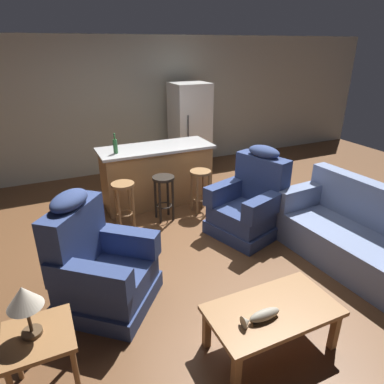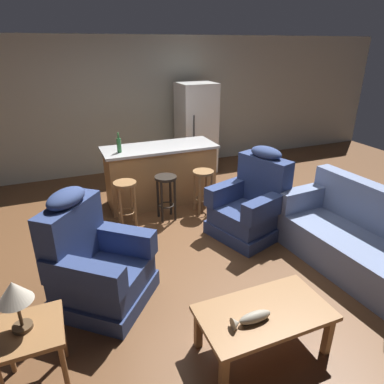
% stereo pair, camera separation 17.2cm
% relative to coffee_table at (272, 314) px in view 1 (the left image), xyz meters
% --- Properties ---
extents(ground_plane, '(12.00, 12.00, 0.00)m').
position_rel_coffee_table_xyz_m(ground_plane, '(0.13, 1.90, -0.36)').
color(ground_plane, brown).
extents(back_wall, '(12.00, 0.05, 2.60)m').
position_rel_coffee_table_xyz_m(back_wall, '(0.13, 5.02, 0.94)').
color(back_wall, '#B2B2A3').
rests_on(back_wall, ground_plane).
extents(coffee_table, '(1.10, 0.60, 0.42)m').
position_rel_coffee_table_xyz_m(coffee_table, '(0.00, 0.00, 0.00)').
color(coffee_table, olive).
rests_on(coffee_table, ground_plane).
extents(fish_figurine, '(0.34, 0.10, 0.10)m').
position_rel_coffee_table_xyz_m(fish_figurine, '(-0.17, -0.07, 0.10)').
color(fish_figurine, '#4C3823').
rests_on(fish_figurine, coffee_table).
extents(couch, '(0.97, 1.95, 0.94)m').
position_rel_coffee_table_xyz_m(couch, '(1.71, 0.61, -0.02)').
color(couch, '#707FA3').
rests_on(couch, ground_plane).
extents(recliner_near_lamp, '(1.18, 1.18, 1.20)m').
position_rel_coffee_table_xyz_m(recliner_near_lamp, '(-1.20, 1.18, 0.06)').
color(recliner_near_lamp, navy).
rests_on(recliner_near_lamp, ground_plane).
extents(recliner_near_island, '(1.06, 1.06, 1.20)m').
position_rel_coffee_table_xyz_m(recliner_near_island, '(0.96, 1.78, 0.06)').
color(recliner_near_island, navy).
rests_on(recliner_near_island, ground_plane).
extents(end_table, '(0.48, 0.48, 0.56)m').
position_rel_coffee_table_xyz_m(end_table, '(-1.77, 0.37, 0.10)').
color(end_table, olive).
rests_on(end_table, ground_plane).
extents(table_lamp, '(0.24, 0.24, 0.41)m').
position_rel_coffee_table_xyz_m(table_lamp, '(-1.80, 0.39, 0.50)').
color(table_lamp, '#4C3823').
rests_on(table_lamp, end_table).
extents(kitchen_island, '(1.80, 0.70, 0.95)m').
position_rel_coffee_table_xyz_m(kitchen_island, '(0.13, 3.25, 0.11)').
color(kitchen_island, '#9E7042').
rests_on(kitchen_island, ground_plane).
extents(bar_stool_left, '(0.32, 0.32, 0.68)m').
position_rel_coffee_table_xyz_m(bar_stool_left, '(-0.58, 2.62, 0.11)').
color(bar_stool_left, olive).
rests_on(bar_stool_left, ground_plane).
extents(bar_stool_middle, '(0.32, 0.32, 0.68)m').
position_rel_coffee_table_xyz_m(bar_stool_middle, '(0.01, 2.62, 0.11)').
color(bar_stool_middle, black).
rests_on(bar_stool_middle, ground_plane).
extents(bar_stool_right, '(0.32, 0.32, 0.68)m').
position_rel_coffee_table_xyz_m(bar_stool_right, '(0.61, 2.62, 0.11)').
color(bar_stool_right, olive).
rests_on(bar_stool_right, ground_plane).
extents(refrigerator, '(0.70, 0.69, 1.76)m').
position_rel_coffee_table_xyz_m(refrigerator, '(1.27, 4.45, 0.52)').
color(refrigerator, white).
rests_on(refrigerator, ground_plane).
extents(bottle_tall_green, '(0.07, 0.07, 0.30)m').
position_rel_coffee_table_xyz_m(bottle_tall_green, '(-0.52, 3.16, 0.70)').
color(bottle_tall_green, '#2D6B38').
rests_on(bottle_tall_green, kitchen_island).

